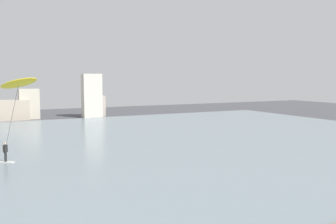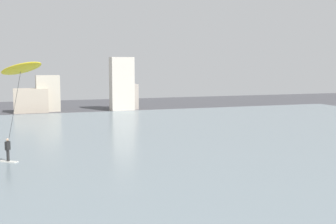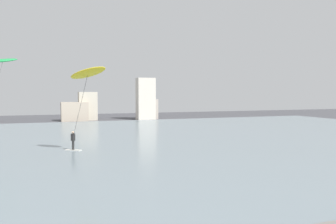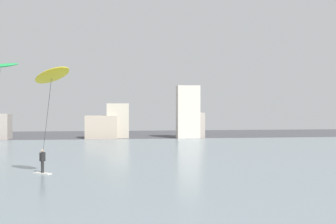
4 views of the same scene
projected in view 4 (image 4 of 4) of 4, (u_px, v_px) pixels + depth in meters
water_bay at (147, 164)px, 33.36m from camera, size 84.00×52.00×0.10m
far_shore_buildings at (122, 121)px, 61.73m from camera, size 32.18×5.07×7.78m
kitesurfer_green at (0, 72)px, 43.69m from camera, size 4.50×1.77×9.41m
kitesurfer_yellow at (51, 82)px, 25.96m from camera, size 3.26×4.95×7.16m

